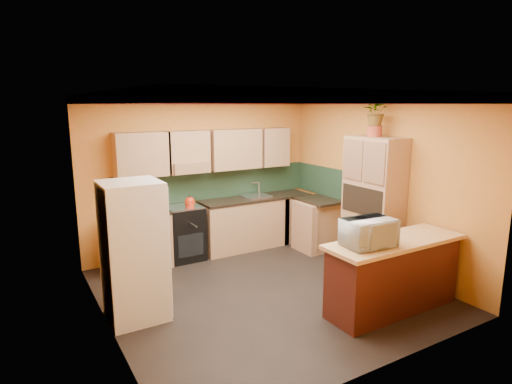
{
  "coord_description": "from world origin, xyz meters",
  "views": [
    {
      "loc": [
        -2.96,
        -4.76,
        2.57
      ],
      "look_at": [
        0.12,
        0.45,
        1.33
      ],
      "focal_mm": 30.0,
      "sensor_mm": 36.0,
      "label": 1
    }
  ],
  "objects_px": {
    "fridge": "(134,251)",
    "breakfast_bar": "(393,277)",
    "base_cabinets_back": "(218,228)",
    "stove": "(184,233)",
    "microwave": "(369,233)",
    "pantry": "(373,205)"
  },
  "relations": [
    {
      "from": "fridge",
      "to": "microwave",
      "type": "bearing_deg",
      "value": -31.35
    },
    {
      "from": "breakfast_bar",
      "to": "fridge",
      "type": "bearing_deg",
      "value": 153.03
    },
    {
      "from": "pantry",
      "to": "microwave",
      "type": "distance_m",
      "value": 1.65
    },
    {
      "from": "base_cabinets_back",
      "to": "pantry",
      "type": "bearing_deg",
      "value": -48.79
    },
    {
      "from": "stove",
      "to": "microwave",
      "type": "relative_size",
      "value": 1.53
    },
    {
      "from": "stove",
      "to": "microwave",
      "type": "distance_m",
      "value": 3.34
    },
    {
      "from": "fridge",
      "to": "breakfast_bar",
      "type": "relative_size",
      "value": 0.94
    },
    {
      "from": "base_cabinets_back",
      "to": "stove",
      "type": "height_order",
      "value": "stove"
    },
    {
      "from": "base_cabinets_back",
      "to": "stove",
      "type": "distance_m",
      "value": 0.63
    },
    {
      "from": "stove",
      "to": "fridge",
      "type": "distance_m",
      "value": 2.09
    },
    {
      "from": "microwave",
      "to": "base_cabinets_back",
      "type": "bearing_deg",
      "value": 103.67
    },
    {
      "from": "stove",
      "to": "pantry",
      "type": "xyz_separation_m",
      "value": [
        2.34,
        -1.96,
        0.59
      ]
    },
    {
      "from": "pantry",
      "to": "fridge",
      "type": "bearing_deg",
      "value": 174.68
    },
    {
      "from": "fridge",
      "to": "breakfast_bar",
      "type": "distance_m",
      "value": 3.23
    },
    {
      "from": "fridge",
      "to": "pantry",
      "type": "distance_m",
      "value": 3.62
    },
    {
      "from": "base_cabinets_back",
      "to": "fridge",
      "type": "relative_size",
      "value": 2.15
    },
    {
      "from": "pantry",
      "to": "microwave",
      "type": "bearing_deg",
      "value": -137.39
    },
    {
      "from": "microwave",
      "to": "fridge",
      "type": "bearing_deg",
      "value": 153.05
    },
    {
      "from": "stove",
      "to": "breakfast_bar",
      "type": "bearing_deg",
      "value": -62.57
    },
    {
      "from": "base_cabinets_back",
      "to": "pantry",
      "type": "xyz_separation_m",
      "value": [
        1.72,
        -1.96,
        0.61
      ]
    },
    {
      "from": "fridge",
      "to": "pantry",
      "type": "bearing_deg",
      "value": -5.32
    },
    {
      "from": "fridge",
      "to": "microwave",
      "type": "relative_size",
      "value": 2.86
    }
  ]
}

